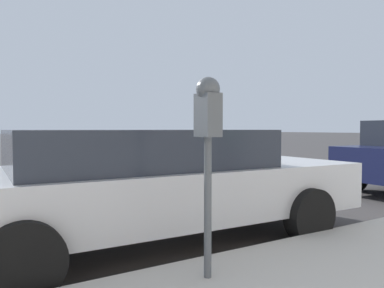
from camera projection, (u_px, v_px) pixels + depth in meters
The scene contains 3 objects.
ground_plane at pixel (124, 221), 5.39m from camera, with size 220.00×220.00×0.00m, color #3D3A3A.
parking_meter at pixel (208, 125), 2.93m from camera, with size 0.21×0.19×1.59m.
car_silver at pixel (152, 181), 4.38m from camera, with size 2.24×5.00×1.32m.
Camera 1 is at (-5.05, 1.98, 1.33)m, focal length 35.00 mm.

